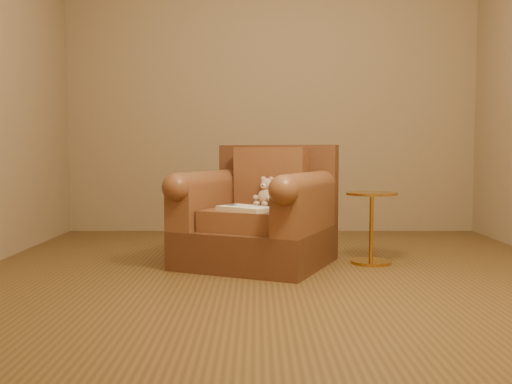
{
  "coord_description": "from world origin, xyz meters",
  "views": [
    {
      "loc": [
        -0.14,
        -3.62,
        0.78
      ],
      "look_at": [
        -0.15,
        0.26,
        0.51
      ],
      "focal_mm": 40.0,
      "sensor_mm": 36.0,
      "label": 1
    }
  ],
  "objects": [
    {
      "name": "guidebook",
      "position": [
        -0.21,
        0.11,
        0.41
      ],
      "size": [
        0.41,
        0.4,
        0.03
      ],
      "rotation": [
        0.0,
        0.0,
        -0.71
      ],
      "color": "beige",
      "rests_on": "armchair"
    },
    {
      "name": "side_table",
      "position": [
        0.66,
        0.35,
        0.27
      ],
      "size": [
        0.36,
        0.36,
        0.5
      ],
      "color": "gold",
      "rests_on": "floor"
    },
    {
      "name": "armchair",
      "position": [
        -0.13,
        0.34,
        0.32
      ],
      "size": [
        1.2,
        1.18,
        0.84
      ],
      "rotation": [
        0.0,
        0.0,
        -0.41
      ],
      "color": "#54301C",
      "rests_on": "floor"
    },
    {
      "name": "room",
      "position": [
        0.0,
        0.0,
        1.71
      ],
      "size": [
        4.02,
        4.02,
        2.71
      ],
      "color": "#927B5A",
      "rests_on": "ground"
    },
    {
      "name": "teddy_bear",
      "position": [
        -0.08,
        0.4,
        0.48
      ],
      "size": [
        0.16,
        0.18,
        0.22
      ],
      "rotation": [
        0.0,
        0.0,
        -0.59
      ],
      "color": "tan",
      "rests_on": "armchair"
    },
    {
      "name": "floor",
      "position": [
        0.0,
        0.0,
        0.0
      ],
      "size": [
        4.0,
        4.0,
        0.0
      ],
      "primitive_type": "plane",
      "color": "brown",
      "rests_on": "ground"
    }
  ]
}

